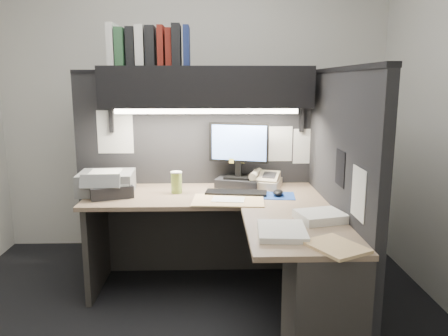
{
  "coord_description": "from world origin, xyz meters",
  "views": [
    {
      "loc": [
        0.16,
        -2.55,
        1.54
      ],
      "look_at": [
        0.25,
        0.51,
        0.93
      ],
      "focal_mm": 35.0,
      "sensor_mm": 36.0,
      "label": 1
    }
  ],
  "objects": [
    {
      "name": "coffee_cup",
      "position": [
        -0.1,
        0.59,
        0.81
      ],
      "size": [
        0.09,
        0.09,
        0.15
      ],
      "primitive_type": "cylinder",
      "rotation": [
        0.0,
        0.0,
        0.13
      ],
      "color": "#A2AB44",
      "rests_on": "desk"
    },
    {
      "name": "keyboard",
      "position": [
        0.34,
        0.54,
        0.74
      ],
      "size": [
        0.46,
        0.21,
        0.02
      ],
      "primitive_type": "cube",
      "rotation": [
        0.0,
        0.0,
        -0.14
      ],
      "color": "black",
      "rests_on": "desk"
    },
    {
      "name": "notebook_stack",
      "position": [
        -0.57,
        0.51,
        0.77
      ],
      "size": [
        0.36,
        0.33,
        0.09
      ],
      "primitive_type": "cube",
      "rotation": [
        0.0,
        0.0,
        0.35
      ],
      "color": "black",
      "rests_on": "desk"
    },
    {
      "name": "binder_row",
      "position": [
        -0.29,
        0.75,
        1.79
      ],
      "size": [
        0.58,
        0.26,
        0.3
      ],
      "color": "silver",
      "rests_on": "overhead_shelf"
    },
    {
      "name": "paper_stack_a",
      "position": [
        0.8,
        -0.09,
        0.76
      ],
      "size": [
        0.31,
        0.28,
        0.05
      ],
      "primitive_type": "cube",
      "rotation": [
        0.0,
        0.0,
        0.25
      ],
      "color": "white",
      "rests_on": "desk"
    },
    {
      "name": "monitor",
      "position": [
        0.37,
        0.78,
        0.93
      ],
      "size": [
        0.45,
        0.29,
        0.5
      ],
      "rotation": [
        0.0,
        0.0,
        -0.3
      ],
      "color": "black",
      "rests_on": "desk"
    },
    {
      "name": "partition_right",
      "position": [
        0.98,
        0.18,
        0.8
      ],
      "size": [
        0.06,
        1.5,
        1.6
      ],
      "primitive_type": "cube",
      "color": "black",
      "rests_on": "floor"
    },
    {
      "name": "mouse",
      "position": [
        0.64,
        0.48,
        0.76
      ],
      "size": [
        0.1,
        0.13,
        0.04
      ],
      "primitive_type": "ellipsoid",
      "rotation": [
        0.0,
        0.0,
        -0.31
      ],
      "color": "black",
      "rests_on": "mousepad"
    },
    {
      "name": "mousepad",
      "position": [
        0.63,
        0.48,
        0.73
      ],
      "size": [
        0.27,
        0.25,
        0.0
      ],
      "primitive_type": "cube",
      "rotation": [
        0.0,
        0.0,
        -0.11
      ],
      "color": "navy",
      "rests_on": "desk"
    },
    {
      "name": "paper_stack_b",
      "position": [
        0.54,
        -0.32,
        0.75
      ],
      "size": [
        0.28,
        0.34,
        0.03
      ],
      "primitive_type": "cube",
      "rotation": [
        0.0,
        0.0,
        -0.07
      ],
      "color": "white",
      "rests_on": "desk"
    },
    {
      "name": "overhead_shelf",
      "position": [
        0.12,
        0.75,
        1.5
      ],
      "size": [
        1.55,
        0.34,
        0.3
      ],
      "primitive_type": "cube",
      "color": "black",
      "rests_on": "partition_back"
    },
    {
      "name": "wall_back",
      "position": [
        0.0,
        1.5,
        1.35
      ],
      "size": [
        3.5,
        0.04,
        2.7
      ],
      "primitive_type": "cube",
      "color": "silver",
      "rests_on": "floor"
    },
    {
      "name": "task_light_tube",
      "position": [
        0.12,
        0.61,
        1.33
      ],
      "size": [
        1.32,
        0.04,
        0.04
      ],
      "primitive_type": "cylinder",
      "rotation": [
        0.0,
        1.57,
        0.0
      ],
      "color": "white",
      "rests_on": "overhead_shelf"
    },
    {
      "name": "open_folder",
      "position": [
        0.27,
        0.36,
        0.73
      ],
      "size": [
        0.51,
        0.35,
        0.01
      ],
      "primitive_type": "cube",
      "rotation": [
        0.0,
        0.0,
        -0.07
      ],
      "color": "#D7B179",
      "rests_on": "desk"
    },
    {
      "name": "pinned_papers",
      "position": [
        0.42,
        0.56,
        1.05
      ],
      "size": [
        1.76,
        1.31,
        0.51
      ],
      "color": "white",
      "rests_on": "partition_back"
    },
    {
      "name": "wall_front",
      "position": [
        0.0,
        -1.5,
        1.35
      ],
      "size": [
        3.5,
        0.04,
        2.7
      ],
      "primitive_type": "cube",
      "color": "silver",
      "rests_on": "floor"
    },
    {
      "name": "partition_back",
      "position": [
        0.03,
        0.93,
        0.8
      ],
      "size": [
        1.9,
        0.06,
        1.6
      ],
      "primitive_type": "cube",
      "color": "black",
      "rests_on": "floor"
    },
    {
      "name": "floor",
      "position": [
        0.0,
        0.0,
        0.0
      ],
      "size": [
        3.5,
        3.5,
        0.0
      ],
      "primitive_type": "plane",
      "color": "black",
      "rests_on": "ground"
    },
    {
      "name": "telephone",
      "position": [
        0.57,
        0.76,
        0.78
      ],
      "size": [
        0.3,
        0.31,
        0.1
      ],
      "primitive_type": "cube",
      "rotation": [
        0.0,
        0.0,
        -0.34
      ],
      "color": "tan",
      "rests_on": "desk"
    },
    {
      "name": "manila_stack",
      "position": [
        0.77,
        -0.53,
        0.74
      ],
      "size": [
        0.33,
        0.35,
        0.02
      ],
      "primitive_type": "cube",
      "rotation": [
        0.0,
        0.0,
        0.49
      ],
      "color": "#D7B179",
      "rests_on": "desk"
    },
    {
      "name": "printer",
      "position": [
        -0.62,
        0.61,
        0.81
      ],
      "size": [
        0.41,
        0.35,
        0.16
      ],
      "primitive_type": "cube",
      "rotation": [
        0.0,
        0.0,
        0.05
      ],
      "color": "gray",
      "rests_on": "desk"
    },
    {
      "name": "desk",
      "position": [
        0.43,
        -0.0,
        0.44
      ],
      "size": [
        1.7,
        1.53,
        0.73
      ],
      "color": "#7D624F",
      "rests_on": "floor"
    }
  ]
}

